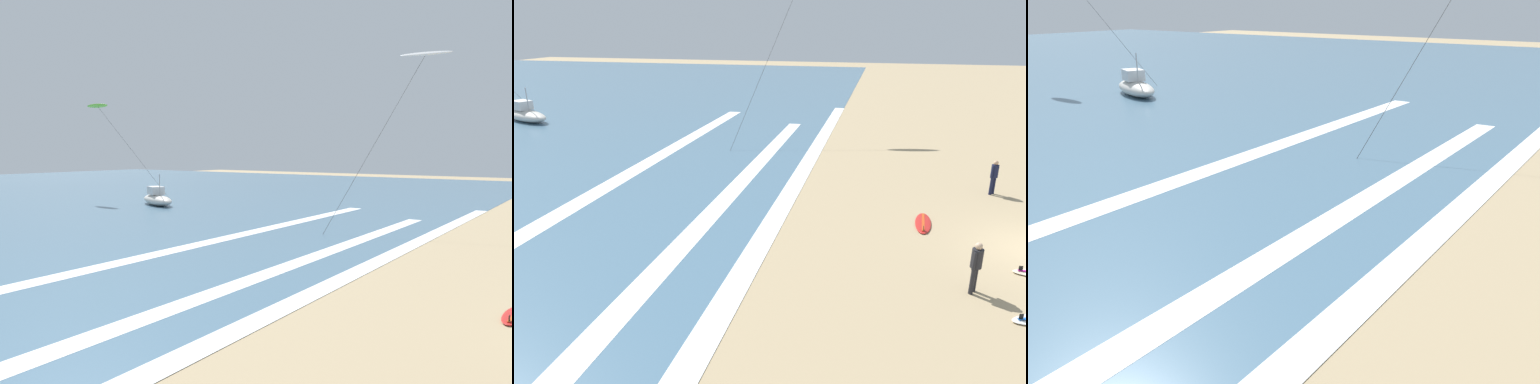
{
  "view_description": "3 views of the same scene",
  "coord_description": "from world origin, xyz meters",
  "views": [
    {
      "loc": [
        -13.72,
        2.11,
        4.68
      ],
      "look_at": [
        -0.89,
        11.23,
        3.36
      ],
      "focal_mm": 34.32,
      "sensor_mm": 36.0,
      "label": 1
    },
    {
      "loc": [
        -16.44,
        5.8,
        7.46
      ],
      "look_at": [
        -0.54,
        9.6,
        1.59
      ],
      "focal_mm": 33.33,
      "sensor_mm": 36.0,
      "label": 2
    },
    {
      "loc": [
        -7.72,
        5.38,
        5.82
      ],
      "look_at": [
        -0.27,
        10.62,
        2.59
      ],
      "focal_mm": 38.19,
      "sensor_mm": 36.0,
      "label": 3
    }
  ],
  "objects": [
    {
      "name": "offshore_boat",
      "position": [
        15.55,
        33.41,
        0.55
      ],
      "size": [
        3.64,
        5.45,
        2.7
      ],
      "color": "beige",
      "rests_on": "ground"
    },
    {
      "name": "wave_foam_mid_break",
      "position": [
        -0.96,
        12.35,
        0.01
      ],
      "size": [
        40.69,
        0.89,
        0.01
      ],
      "primitive_type": "cube",
      "color": "white",
      "rests_on": "ocean_surface"
    },
    {
      "name": "kite_white_low_near",
      "position": [
        18.31,
        11.67,
        10.78
      ],
      "size": [
        8.54,
        4.77,
        11.07
      ],
      "color": "white",
      "rests_on": "ground"
    },
    {
      "name": "wave_foam_shoreline",
      "position": [
        -0.72,
        9.7,
        0.01
      ],
      "size": [
        56.22,
        0.84,
        0.01
      ],
      "primitive_type": "cube",
      "color": "white",
      "rests_on": "ocean_surface"
    },
    {
      "name": "kite_lime_high_left",
      "position": [
        15.89,
        41.72,
        8.91
      ],
      "size": [
        3.7,
        8.05,
        9.18
      ],
      "color": "#70C628",
      "rests_on": "ground"
    },
    {
      "name": "wave_foam_outer_break",
      "position": [
        1.43,
        18.42,
        0.01
      ],
      "size": [
        43.67,
        1.0,
        0.01
      ],
      "primitive_type": "cube",
      "color": "white",
      "rests_on": "ocean_surface"
    }
  ]
}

